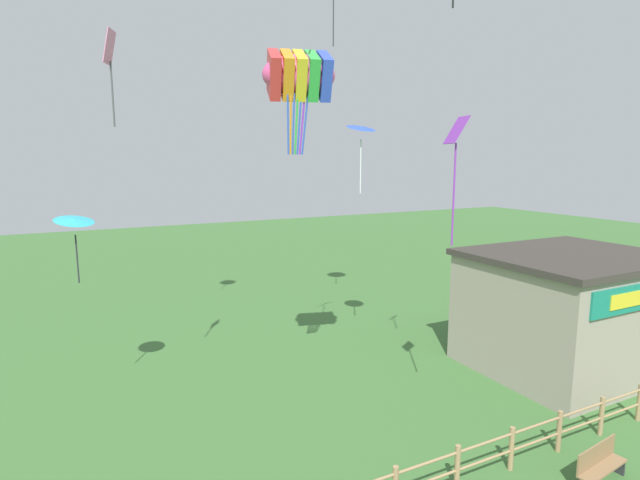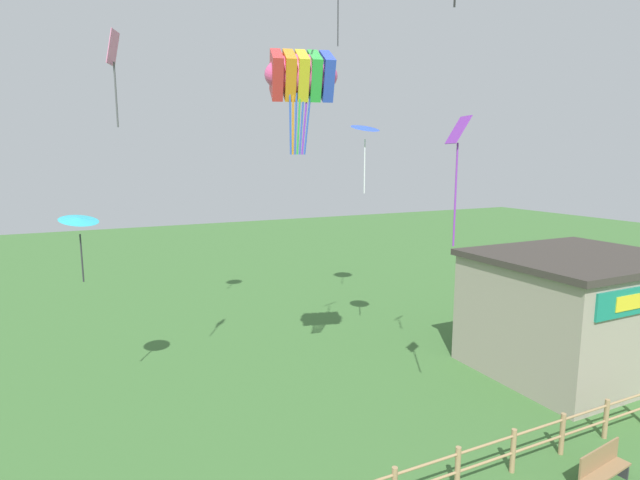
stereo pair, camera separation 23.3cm
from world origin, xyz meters
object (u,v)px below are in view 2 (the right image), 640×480
at_px(kite_rainbow_parafoil, 301,76).
at_px(kite_purple_streamer, 457,157).
at_px(kite_cyan_delta, 79,220).
at_px(seaside_building, 574,312).
at_px(kite_blue_delta, 365,129).
at_px(kite_pink_diamond, 114,60).
at_px(park_bench_by_building, 602,467).

distance_m(kite_rainbow_parafoil, kite_purple_streamer, 5.34).
height_order(kite_cyan_delta, kite_purple_streamer, kite_purple_streamer).
distance_m(seaside_building, kite_blue_delta, 10.73).
bearing_deg(kite_blue_delta, kite_cyan_delta, 176.26).
height_order(seaside_building, kite_pink_diamond, kite_pink_diamond).
height_order(park_bench_by_building, kite_purple_streamer, kite_purple_streamer).
xyz_separation_m(seaside_building, kite_rainbow_parafoil, (-10.72, 1.72, 8.30)).
height_order(kite_blue_delta, kite_cyan_delta, kite_blue_delta).
bearing_deg(kite_purple_streamer, park_bench_by_building, -50.28).
bearing_deg(park_bench_by_building, seaside_building, 43.22).
relative_size(park_bench_by_building, kite_blue_delta, 0.67).
bearing_deg(kite_pink_diamond, seaside_building, -10.28).
relative_size(seaside_building, park_bench_by_building, 4.03).
distance_m(park_bench_by_building, kite_blue_delta, 12.95).
distance_m(kite_cyan_delta, kite_purple_streamer, 11.57).
distance_m(kite_blue_delta, kite_pink_diamond, 9.06).
height_order(seaside_building, kite_blue_delta, kite_blue_delta).
height_order(kite_rainbow_parafoil, kite_cyan_delta, kite_rainbow_parafoil).
bearing_deg(kite_pink_diamond, kite_rainbow_parafoil, -12.72).
bearing_deg(kite_rainbow_parafoil, kite_pink_diamond, 167.28).
bearing_deg(kite_purple_streamer, kite_blue_delta, 80.56).
height_order(seaside_building, kite_cyan_delta, kite_cyan_delta).
distance_m(park_bench_by_building, kite_purple_streamer, 8.62).
xyz_separation_m(park_bench_by_building, kite_purple_streamer, (-2.50, 3.00, 7.68)).
relative_size(kite_blue_delta, kite_cyan_delta, 1.23).
relative_size(park_bench_by_building, kite_pink_diamond, 0.70).
height_order(seaside_building, park_bench_by_building, seaside_building).
height_order(park_bench_by_building, kite_cyan_delta, kite_cyan_delta).
xyz_separation_m(kite_blue_delta, kite_pink_diamond, (-8.83, -1.32, 1.55)).
height_order(seaside_building, kite_rainbow_parafoil, kite_rainbow_parafoil).
xyz_separation_m(park_bench_by_building, kite_cyan_delta, (-11.43, 10.09, 5.73)).
relative_size(kite_rainbow_parafoil, kite_blue_delta, 1.17).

